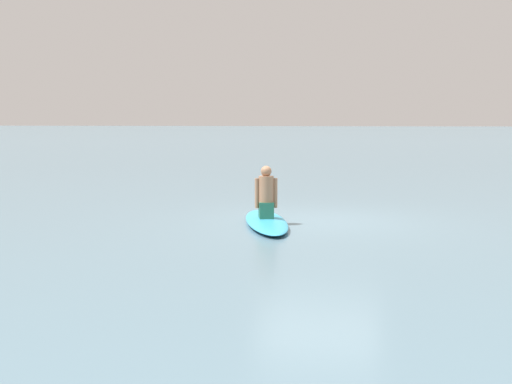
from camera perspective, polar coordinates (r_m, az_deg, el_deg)
The scene contains 3 objects.
ground_plane at distance 13.40m, azimuth 5.48°, elevation -2.53°, with size 400.00×400.00×0.00m, color slate.
surfboard at distance 12.86m, azimuth 0.88°, elevation -2.57°, with size 3.24×0.77×0.14m, color #339EC6.
person_paddler at distance 12.79m, azimuth 0.89°, elevation -0.21°, with size 0.40×0.45×1.02m.
Camera 1 is at (13.21, 0.94, 2.05)m, focal length 46.06 mm.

